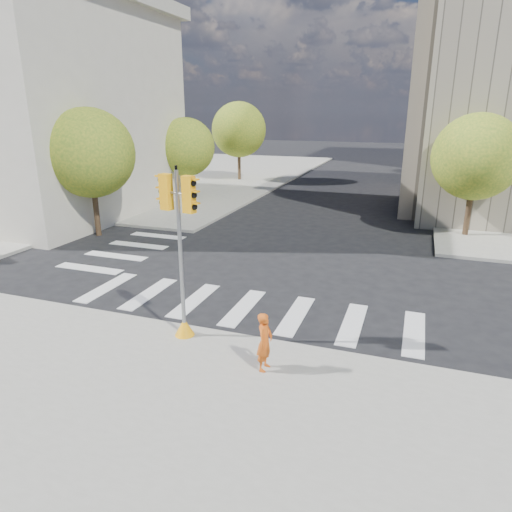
{
  "coord_description": "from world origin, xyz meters",
  "views": [
    {
      "loc": [
        4.95,
        -14.93,
        6.29
      ],
      "look_at": [
        0.61,
        -2.71,
        2.1
      ],
      "focal_mm": 32.0,
      "sensor_mm": 36.0,
      "label": 1
    }
  ],
  "objects_px": {
    "lamp_near": "(480,141)",
    "photographer": "(265,342)",
    "traffic_signal": "(181,268)",
    "lamp_far": "(462,130)"
  },
  "relations": [
    {
      "from": "lamp_near",
      "to": "lamp_far",
      "type": "relative_size",
      "value": 1.0
    },
    {
      "from": "lamp_near",
      "to": "lamp_far",
      "type": "xyz_separation_m",
      "value": [
        0.0,
        14.0,
        0.0
      ]
    },
    {
      "from": "traffic_signal",
      "to": "photographer",
      "type": "height_order",
      "value": "traffic_signal"
    },
    {
      "from": "lamp_near",
      "to": "photographer",
      "type": "bearing_deg",
      "value": -107.52
    },
    {
      "from": "lamp_near",
      "to": "lamp_far",
      "type": "distance_m",
      "value": 14.0
    },
    {
      "from": "lamp_near",
      "to": "traffic_signal",
      "type": "height_order",
      "value": "lamp_near"
    },
    {
      "from": "photographer",
      "to": "lamp_far",
      "type": "bearing_deg",
      "value": -6.61
    },
    {
      "from": "lamp_far",
      "to": "traffic_signal",
      "type": "distance_m",
      "value": 33.87
    },
    {
      "from": "traffic_signal",
      "to": "photographer",
      "type": "relative_size",
      "value": 3.2
    },
    {
      "from": "lamp_near",
      "to": "photographer",
      "type": "height_order",
      "value": "lamp_near"
    }
  ]
}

